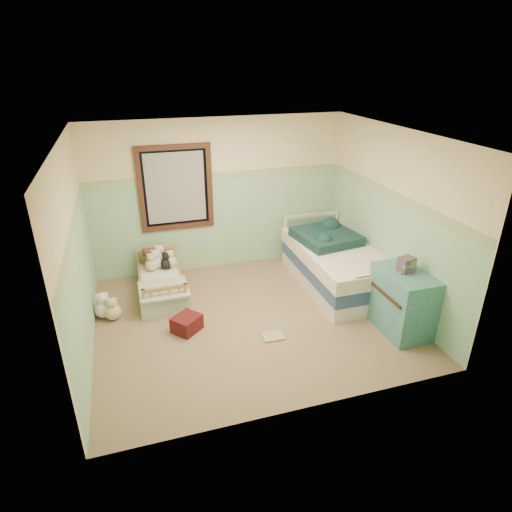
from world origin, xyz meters
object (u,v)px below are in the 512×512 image
object	(u,v)px
red_pillow	(187,323)
floor_book	(273,336)
toddler_bed_frame	(162,289)
plush_floor_tan	(113,312)
plush_floor_cream	(104,309)
twin_bed_frame	(334,279)
dresser	(402,301)

from	to	relation	value
red_pillow	floor_book	world-z (taller)	red_pillow
toddler_bed_frame	floor_book	distance (m)	2.01
toddler_bed_frame	red_pillow	bearing A→B (deg)	-78.73
plush_floor_tan	floor_book	bearing A→B (deg)	-28.12
plush_floor_cream	plush_floor_tan	size ratio (longest dim) A/B	1.13
twin_bed_frame	dresser	world-z (taller)	dresser
plush_floor_cream	dresser	world-z (taller)	dresser
twin_bed_frame	floor_book	size ratio (longest dim) A/B	7.15
plush_floor_cream	plush_floor_tan	bearing A→B (deg)	-40.36
toddler_bed_frame	plush_floor_tan	world-z (taller)	plush_floor_tan
red_pillow	plush_floor_tan	bearing A→B (deg)	148.47
plush_floor_cream	floor_book	size ratio (longest dim) A/B	0.90
plush_floor_tan	red_pillow	xyz separation A→B (m)	(0.94, -0.57, -0.01)
toddler_bed_frame	plush_floor_tan	size ratio (longest dim) A/B	5.59
plush_floor_cream	floor_book	xyz separation A→B (m)	(2.10, -1.16, -0.12)
plush_floor_cream	red_pillow	xyz separation A→B (m)	(1.05, -0.67, -0.02)
plush_floor_tan	floor_book	xyz separation A→B (m)	(1.98, -1.06, -0.10)
dresser	floor_book	xyz separation A→B (m)	(-1.67, 0.31, -0.41)
toddler_bed_frame	dresser	bearing A→B (deg)	-32.58
toddler_bed_frame	floor_book	world-z (taller)	toddler_bed_frame
toddler_bed_frame	red_pillow	distance (m)	1.10
red_pillow	floor_book	distance (m)	1.16
toddler_bed_frame	dresser	xyz separation A→B (m)	(2.94, -1.88, 0.34)
plush_floor_tan	floor_book	size ratio (longest dim) A/B	0.80
plush_floor_cream	plush_floor_tan	world-z (taller)	plush_floor_cream
toddler_bed_frame	plush_floor_cream	xyz separation A→B (m)	(-0.84, -0.41, 0.05)
plush_floor_tan	floor_book	world-z (taller)	plush_floor_tan
toddler_bed_frame	plush_floor_tan	xyz separation A→B (m)	(-0.72, -0.51, 0.03)
plush_floor_tan	red_pillow	distance (m)	1.10
plush_floor_tan	plush_floor_cream	bearing A→B (deg)	139.64
plush_floor_tan	dresser	xyz separation A→B (m)	(3.66, -1.37, 0.31)
plush_floor_cream	floor_book	distance (m)	2.40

